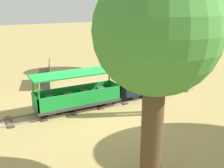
{
  "coord_description": "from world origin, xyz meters",
  "views": [
    {
      "loc": [
        6.17,
        -2.98,
        2.71
      ],
      "look_at": [
        0.0,
        0.37,
        0.55
      ],
      "focal_mm": 42.49,
      "sensor_mm": 36.0,
      "label": 1
    }
  ],
  "objects_px": {
    "oak_tree_near": "(133,8)",
    "park_bench": "(46,73)",
    "oak_tree_far": "(157,35)",
    "locomotive": "(140,82)",
    "passenger_car": "(78,94)",
    "conductor_person": "(149,77)"
  },
  "relations": [
    {
      "from": "park_bench",
      "to": "oak_tree_far",
      "type": "bearing_deg",
      "value": 0.84
    },
    {
      "from": "passenger_car",
      "to": "park_bench",
      "type": "distance_m",
      "value": 2.6
    },
    {
      "from": "conductor_person",
      "to": "oak_tree_near",
      "type": "relative_size",
      "value": 0.48
    },
    {
      "from": "locomotive",
      "to": "oak_tree_far",
      "type": "relative_size",
      "value": 0.45
    },
    {
      "from": "locomotive",
      "to": "park_bench",
      "type": "relative_size",
      "value": 1.06
    },
    {
      "from": "locomotive",
      "to": "park_bench",
      "type": "bearing_deg",
      "value": -141.23
    },
    {
      "from": "park_bench",
      "to": "oak_tree_far",
      "type": "height_order",
      "value": "oak_tree_far"
    },
    {
      "from": "locomotive",
      "to": "oak_tree_far",
      "type": "height_order",
      "value": "oak_tree_far"
    },
    {
      "from": "passenger_car",
      "to": "oak_tree_far",
      "type": "bearing_deg",
      "value": -0.93
    },
    {
      "from": "park_bench",
      "to": "conductor_person",
      "type": "bearing_deg",
      "value": 23.4
    },
    {
      "from": "locomotive",
      "to": "park_bench",
      "type": "height_order",
      "value": "locomotive"
    },
    {
      "from": "park_bench",
      "to": "oak_tree_near",
      "type": "height_order",
      "value": "oak_tree_near"
    },
    {
      "from": "locomotive",
      "to": "passenger_car",
      "type": "height_order",
      "value": "locomotive"
    },
    {
      "from": "oak_tree_far",
      "to": "oak_tree_near",
      "type": "bearing_deg",
      "value": 149.73
    },
    {
      "from": "conductor_person",
      "to": "park_bench",
      "type": "bearing_deg",
      "value": -156.6
    },
    {
      "from": "conductor_person",
      "to": "locomotive",
      "type": "bearing_deg",
      "value": 156.26
    },
    {
      "from": "locomotive",
      "to": "oak_tree_near",
      "type": "relative_size",
      "value": 0.42
    },
    {
      "from": "oak_tree_near",
      "to": "oak_tree_far",
      "type": "distance_m",
      "value": 7.26
    },
    {
      "from": "conductor_person",
      "to": "oak_tree_near",
      "type": "bearing_deg",
      "value": 152.54
    },
    {
      "from": "locomotive",
      "to": "park_bench",
      "type": "distance_m",
      "value": 3.33
    },
    {
      "from": "oak_tree_near",
      "to": "park_bench",
      "type": "bearing_deg",
      "value": -83.52
    },
    {
      "from": "oak_tree_near",
      "to": "passenger_car",
      "type": "bearing_deg",
      "value": -50.03
    }
  ]
}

